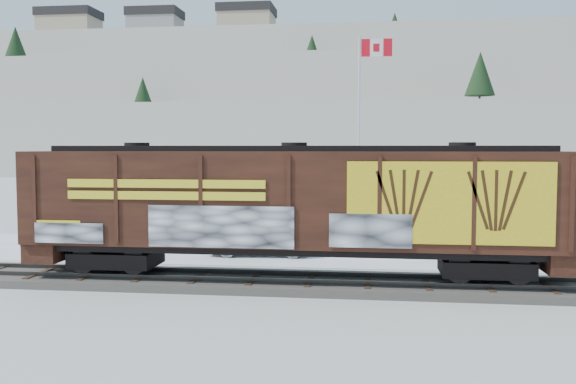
# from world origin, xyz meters

# --- Properties ---
(ground) EXTENTS (500.00, 500.00, 0.00)m
(ground) POSITION_xyz_m (0.00, 0.00, 0.00)
(ground) COLOR white
(ground) RESTS_ON ground
(rail_track) EXTENTS (50.00, 3.40, 0.43)m
(rail_track) POSITION_xyz_m (0.00, 0.00, 0.15)
(rail_track) COLOR #59544C
(rail_track) RESTS_ON ground
(parking_strip) EXTENTS (40.00, 8.00, 0.03)m
(parking_strip) POSITION_xyz_m (0.00, 7.50, 0.01)
(parking_strip) COLOR white
(parking_strip) RESTS_ON ground
(hillside) EXTENTS (360.00, 110.00, 93.00)m
(hillside) POSITION_xyz_m (-0.05, 139.79, 14.37)
(hillside) COLOR white
(hillside) RESTS_ON ground
(hopper_railcar) EXTENTS (19.02, 3.06, 4.55)m
(hopper_railcar) POSITION_xyz_m (1.42, -0.01, 2.97)
(hopper_railcar) COLOR black
(hopper_railcar) RESTS_ON rail_track
(flagpole) EXTENTS (2.30, 0.90, 11.29)m
(flagpole) POSITION_xyz_m (3.45, 15.11, 4.16)
(flagpole) COLOR silver
(flagpole) RESTS_ON ground
(car_silver) EXTENTS (5.01, 2.24, 1.67)m
(car_silver) POSITION_xyz_m (-0.94, 6.24, 0.87)
(car_silver) COLOR silver
(car_silver) RESTS_ON parking_strip
(car_white) EXTENTS (4.80, 3.10, 1.49)m
(car_white) POSITION_xyz_m (4.55, 7.92, 0.78)
(car_white) COLOR white
(car_white) RESTS_ON parking_strip
(car_dark) EXTENTS (5.05, 3.46, 1.36)m
(car_dark) POSITION_xyz_m (7.37, 7.20, 0.71)
(car_dark) COLOR black
(car_dark) RESTS_ON parking_strip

